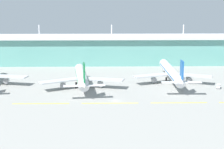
{
  "coord_description": "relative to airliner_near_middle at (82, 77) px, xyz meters",
  "views": [
    {
      "loc": [
        -5.7,
        -171.24,
        49.27
      ],
      "look_at": [
        -1.28,
        31.73,
        7.0
      ],
      "focal_mm": 56.72,
      "sensor_mm": 36.0,
      "label": 1
    }
  ],
  "objects": [
    {
      "name": "terminal_building",
      "position": [
        18.93,
        81.03,
        4.93
      ],
      "size": [
        288.0,
        34.0,
        31.34
      ],
      "color": "#5B9E93",
      "rests_on": "ground"
    },
    {
      "name": "taxiway_stripe_centre",
      "position": [
        15.93,
        -32.33,
        -6.43
      ],
      "size": [
        28.0,
        0.7,
        0.04
      ],
      "primitive_type": "cube",
      "color": "yellow",
      "rests_on": "ground"
    },
    {
      "name": "airliner_far_middle",
      "position": [
        54.18,
        11.72,
        0.01
      ],
      "size": [
        48.79,
        71.42,
        18.9
      ],
      "color": "white",
      "rests_on": "ground"
    },
    {
      "name": "taxiway_stripe_mid_west",
      "position": [
        -18.07,
        -32.33,
        -6.43
      ],
      "size": [
        28.0,
        0.7,
        0.04
      ],
      "primitive_type": "cube",
      "color": "yellow",
      "rests_on": "ground"
    },
    {
      "name": "taxiway_stripe_mid_east",
      "position": [
        49.93,
        -32.33,
        -6.43
      ],
      "size": [
        28.0,
        0.7,
        0.04
      ],
      "primitive_type": "cube",
      "color": "yellow",
      "rests_on": "ground"
    },
    {
      "name": "ground_plane",
      "position": [
        18.93,
        -28.33,
        -6.45
      ],
      "size": [
        600.0,
        600.0,
        0.0
      ],
      "primitive_type": "plane",
      "color": "gray"
    },
    {
      "name": "baggage_cart",
      "position": [
        78.76,
        -3.84,
        -5.18
      ],
      "size": [
        3.07,
        4.01,
        2.48
      ],
      "color": "silver",
      "rests_on": "ground"
    },
    {
      "name": "airliner_near_middle",
      "position": [
        0.0,
        0.0,
        0.0
      ],
      "size": [
        48.47,
        61.04,
        18.9
      ],
      "color": "silver",
      "rests_on": "ground"
    }
  ]
}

